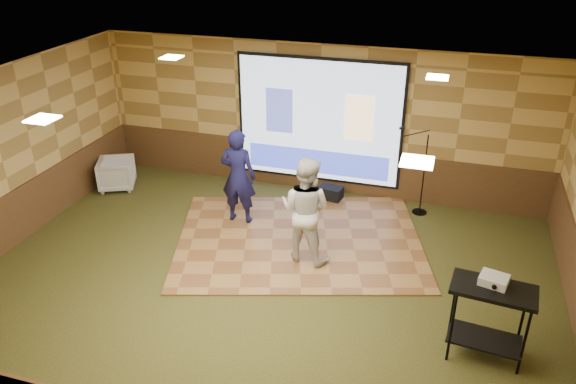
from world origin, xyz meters
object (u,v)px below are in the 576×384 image
(av_table, at_px, (490,308))
(mic_stand, at_px, (419,189))
(player_left, at_px, (238,176))
(dance_floor, at_px, (299,240))
(duffel_bag, at_px, (331,193))
(projector, at_px, (494,280))
(projector_screen, at_px, (319,122))
(banquet_chair, at_px, (117,174))
(player_right, at_px, (306,210))

(av_table, bearing_deg, mic_stand, 107.55)
(av_table, bearing_deg, player_left, 150.78)
(dance_floor, bearing_deg, av_table, -33.99)
(duffel_bag, bearing_deg, projector, -51.91)
(av_table, xyz_separation_m, mic_stand, (-1.17, 3.71, -0.28))
(player_left, xyz_separation_m, av_table, (4.30, -2.40, -0.15))
(projector_screen, xyz_separation_m, banquet_chair, (-4.00, -1.11, -1.15))
(av_table, height_order, duffel_bag, av_table)
(duffel_bag, bearing_deg, player_left, -136.74)
(projector, xyz_separation_m, banquet_chair, (-7.23, 2.90, -0.81))
(player_left, bearing_deg, player_right, 148.45)
(projector_screen, bearing_deg, player_left, -121.83)
(projector_screen, height_order, dance_floor, projector_screen)
(dance_floor, height_order, banquet_chair, banquet_chair)
(player_left, distance_m, duffel_bag, 2.10)
(dance_floor, relative_size, player_right, 2.35)
(projector_screen, distance_m, player_right, 2.67)
(projector, relative_size, mic_stand, 0.19)
(dance_floor, xyz_separation_m, player_right, (0.25, -0.53, 0.91))
(player_left, xyz_separation_m, player_right, (1.49, -0.88, 0.00))
(projector_screen, bearing_deg, dance_floor, -84.59)
(av_table, xyz_separation_m, projector, (-0.01, 0.09, 0.36))
(mic_stand, bearing_deg, player_right, -123.11)
(projector_screen, distance_m, duffel_bag, 1.43)
(projector_screen, bearing_deg, projector, -51.13)
(projector, height_order, duffel_bag, projector)
(av_table, height_order, banquet_chair, av_table)
(duffel_bag, bearing_deg, av_table, -52.45)
(mic_stand, xyz_separation_m, duffel_bag, (-1.70, 0.03, -0.35))
(projector_screen, bearing_deg, banquet_chair, -164.52)
(player_right, relative_size, banquet_chair, 2.53)
(dance_floor, distance_m, player_right, 1.08)
(projector, bearing_deg, player_right, 167.34)
(projector, bearing_deg, player_left, 166.23)
(player_left, distance_m, av_table, 4.93)
(banquet_chair, bearing_deg, player_left, -125.18)
(player_right, xyz_separation_m, av_table, (2.80, -1.53, -0.15))
(player_right, bearing_deg, av_table, 162.52)
(banquet_chair, bearing_deg, projector, -135.79)
(banquet_chair, bearing_deg, player_right, -132.16)
(projector_screen, xyz_separation_m, player_left, (-1.05, -1.69, -0.55))
(duffel_bag, bearing_deg, player_right, -88.11)
(player_right, xyz_separation_m, duffel_bag, (-0.07, 2.21, -0.78))
(projector, bearing_deg, duffel_bag, 142.72)
(duffel_bag, bearing_deg, dance_floor, -95.97)
(player_right, bearing_deg, duffel_bag, -77.01)
(player_left, height_order, av_table, player_left)
(dance_floor, height_order, mic_stand, mic_stand)
(projector, distance_m, duffel_bag, 4.75)
(dance_floor, height_order, player_right, player_right)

